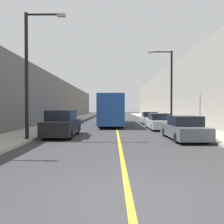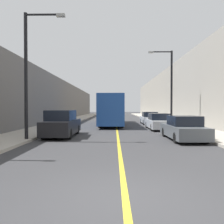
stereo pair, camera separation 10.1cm
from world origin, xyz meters
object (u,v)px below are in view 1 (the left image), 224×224
at_px(bus, 111,110).
at_px(street_lamp_right, 169,84).
at_px(street_lamp_left, 30,68).
at_px(parked_suv_left, 62,124).
at_px(car_right_far, 149,119).
at_px(car_right_mid, 158,122).
at_px(car_right_near, 184,129).

bearing_deg(bus, street_lamp_right, -35.22).
relative_size(bus, street_lamp_left, 1.73).
xyz_separation_m(parked_suv_left, street_lamp_left, (-1.33, -2.35, 3.50)).
bearing_deg(car_right_far, car_right_mid, -92.03).
xyz_separation_m(car_right_mid, street_lamp_left, (-9.04, -7.28, 3.68)).
bearing_deg(street_lamp_right, car_right_far, 103.40).
bearing_deg(street_lamp_right, parked_suv_left, -144.19).
distance_m(parked_suv_left, street_lamp_right, 11.81).
distance_m(car_right_mid, car_right_far, 6.61).
bearing_deg(street_lamp_left, street_lamp_right, 40.51).
bearing_deg(parked_suv_left, car_right_near, -10.64).
distance_m(car_right_near, street_lamp_right, 8.98).
relative_size(car_right_mid, street_lamp_left, 0.64).
xyz_separation_m(car_right_near, street_lamp_left, (-9.28, -0.85, 3.67)).
bearing_deg(car_right_far, street_lamp_right, -76.60).
distance_m(bus, car_right_far, 4.85).
distance_m(car_right_far, street_lamp_left, 17.10).
relative_size(car_right_mid, car_right_far, 1.08).
distance_m(bus, car_right_near, 13.09).
bearing_deg(parked_suv_left, street_lamp_right, 35.81).
bearing_deg(bus, car_right_mid, -52.59).
distance_m(bus, parked_suv_left, 11.24).
bearing_deg(car_right_mid, street_lamp_right, 49.40).
bearing_deg(bus, car_right_far, 10.37).
relative_size(bus, car_right_mid, 2.71).
distance_m(parked_suv_left, street_lamp_left, 4.42).
xyz_separation_m(bus, car_right_near, (4.65, -12.19, -1.11)).
xyz_separation_m(parked_suv_left, car_right_far, (7.95, 11.54, -0.17)).
height_order(car_right_near, car_right_far, car_right_near).
bearing_deg(car_right_far, street_lamp_left, -123.74).
bearing_deg(car_right_far, bus, -169.63).
height_order(bus, car_right_mid, bus).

